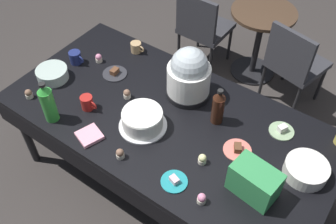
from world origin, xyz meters
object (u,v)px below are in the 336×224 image
at_px(soda_bottle_cola, 218,107).
at_px(cupcake_rose, 202,159).
at_px(cupcake_berry, 127,94).
at_px(coffee_mug_red, 87,103).
at_px(slow_cooker, 189,75).
at_px(dessert_plate_teal, 174,181).
at_px(cupcake_mint, 99,58).
at_px(soda_bottle_lime_soda, 48,103).
at_px(cupcake_vanilla, 120,154).
at_px(maroon_chair_right, 294,61).
at_px(cupcake_cocoa, 202,199).
at_px(coffee_mug_tan, 136,47).
at_px(cupcake_lemon, 29,94).
at_px(dessert_plate_coral, 237,149).
at_px(frosted_layer_cake, 143,120).
at_px(dessert_plate_sage, 282,130).
at_px(glass_salad_bowl, 52,74).
at_px(soda_carton, 254,182).
at_px(dessert_plate_charcoal, 115,73).
at_px(maroon_chair_left, 202,26).
at_px(round_cafe_table, 260,31).
at_px(potluck_table, 168,123).
at_px(coffee_mug_navy, 76,58).
at_px(ceramic_snack_bowl, 306,170).

bearing_deg(soda_bottle_cola, cupcake_rose, -73.73).
height_order(cupcake_berry, coffee_mug_red, coffee_mug_red).
distance_m(slow_cooker, dessert_plate_teal, 0.74).
bearing_deg(cupcake_mint, soda_bottle_lime_soda, -76.60).
relative_size(cupcake_vanilla, maroon_chair_right, 0.08).
distance_m(cupcake_vanilla, cupcake_cocoa, 0.55).
distance_m(dessert_plate_teal, cupcake_cocoa, 0.19).
bearing_deg(cupcake_berry, coffee_mug_tan, 121.27).
distance_m(cupcake_lemon, cupcake_vanilla, 0.84).
relative_size(dessert_plate_coral, coffee_mug_red, 1.38).
bearing_deg(slow_cooker, frosted_layer_cake, -100.08).
height_order(cupcake_cocoa, coffee_mug_tan, coffee_mug_tan).
relative_size(frosted_layer_cake, maroon_chair_right, 0.37).
bearing_deg(dessert_plate_sage, cupcake_rose, -120.11).
relative_size(glass_salad_bowl, soda_carton, 0.87).
bearing_deg(slow_cooker, dessert_plate_charcoal, -166.34).
relative_size(glass_salad_bowl, soda_bottle_lime_soda, 0.73).
xyz_separation_m(frosted_layer_cake, maroon_chair_left, (-0.46, 1.51, -0.32)).
bearing_deg(dessert_plate_sage, dessert_plate_charcoal, -171.01).
bearing_deg(cupcake_rose, maroon_chair_right, 89.64).
xyz_separation_m(slow_cooker, round_cafe_table, (-0.04, 1.32, -0.43)).
height_order(maroon_chair_left, round_cafe_table, maroon_chair_left).
distance_m(dessert_plate_charcoal, soda_carton, 1.31).
bearing_deg(glass_salad_bowl, dessert_plate_teal, -10.11).
xyz_separation_m(maroon_chair_left, round_cafe_table, (0.50, 0.23, 0.01)).
relative_size(cupcake_mint, cupcake_cocoa, 1.00).
height_order(coffee_mug_red, round_cafe_table, coffee_mug_red).
xyz_separation_m(cupcake_vanilla, cupcake_rose, (0.42, 0.25, 0.00)).
bearing_deg(cupcake_rose, cupcake_cocoa, -59.05).
bearing_deg(cupcake_cocoa, maroon_chair_right, 94.06).
bearing_deg(slow_cooker, maroon_chair_right, 70.23).
distance_m(dessert_plate_sage, maroon_chair_right, 1.11).
bearing_deg(dessert_plate_coral, dessert_plate_teal, -114.71).
distance_m(dessert_plate_sage, cupcake_mint, 1.42).
distance_m(cupcake_cocoa, maroon_chair_left, 2.07).
height_order(potluck_table, dessert_plate_coral, dessert_plate_coral).
distance_m(cupcake_rose, coffee_mug_navy, 1.28).
relative_size(soda_bottle_lime_soda, soda_carton, 1.19).
height_order(dessert_plate_teal, soda_bottle_lime_soda, soda_bottle_lime_soda).
height_order(dessert_plate_sage, dessert_plate_coral, dessert_plate_sage).
xyz_separation_m(soda_bottle_lime_soda, coffee_mug_navy, (-0.28, 0.50, -0.10)).
height_order(ceramic_snack_bowl, cupcake_cocoa, ceramic_snack_bowl).
height_order(slow_cooker, cupcake_mint, slow_cooker).
distance_m(dessert_plate_sage, coffee_mug_red, 1.27).
xyz_separation_m(cupcake_berry, maroon_chair_left, (-0.21, 1.36, -0.29)).
bearing_deg(frosted_layer_cake, cupcake_rose, -2.63).
bearing_deg(potluck_table, glass_salad_bowl, -169.45).
bearing_deg(cupcake_lemon, dessert_plate_coral, 16.83).
distance_m(coffee_mug_tan, coffee_mug_red, 0.67).
height_order(cupcake_berry, round_cafe_table, cupcake_berry).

